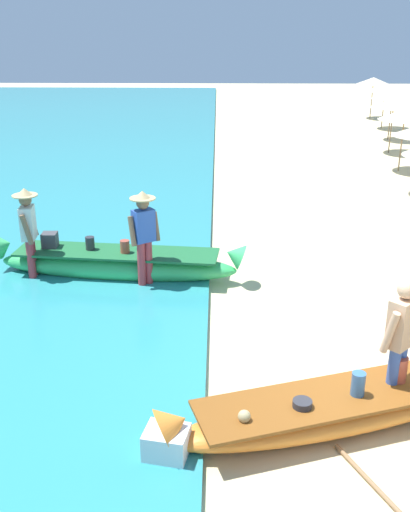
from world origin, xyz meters
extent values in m
plane|color=beige|center=(0.00, 0.00, 0.00)|extent=(80.00, 80.00, 0.00)
ellipsoid|color=orange|center=(-0.70, -0.70, 0.20)|extent=(4.10, 2.03, 0.40)
cone|color=orange|center=(-2.58, -1.32, 0.45)|extent=(0.56, 0.59, 0.55)
cube|color=brown|center=(-0.70, -0.70, 0.40)|extent=(3.49, 1.84, 0.04)
sphere|color=tan|center=(-1.83, -1.20, 0.47)|extent=(0.14, 0.14, 0.14)
cylinder|color=#2D2D33|center=(-1.17, -0.94, 0.45)|extent=(0.22, 0.22, 0.10)
cylinder|color=#386699|center=(-0.51, -0.69, 0.56)|extent=(0.16, 0.16, 0.31)
cylinder|color=#B74C38|center=(0.04, -0.39, 0.57)|extent=(0.20, 0.20, 0.34)
ellipsoid|color=#38B760|center=(-3.95, 3.53, 0.26)|extent=(4.43, 1.21, 0.52)
cone|color=#38B760|center=(-1.82, 3.32, 0.57)|extent=(0.47, 0.51, 0.54)
cone|color=#38B760|center=(-6.07, 3.74, 0.57)|extent=(0.47, 0.51, 0.54)
cube|color=#1E6435|center=(-3.95, 3.53, 0.52)|extent=(3.73, 1.15, 0.04)
cube|color=#424247|center=(-5.21, 3.73, 0.67)|extent=(0.28, 0.27, 0.29)
cylinder|color=#2D2D33|center=(-4.44, 3.61, 0.65)|extent=(0.17, 0.17, 0.26)
cylinder|color=#B74C38|center=(-3.79, 3.46, 0.65)|extent=(0.17, 0.17, 0.25)
cylinder|color=#B2383D|center=(-3.33, 3.14, 0.45)|extent=(0.14, 0.14, 0.89)
cylinder|color=#B2383D|center=(-3.45, 3.06, 0.45)|extent=(0.14, 0.14, 0.89)
cube|color=#3356B2|center=(-3.39, 3.10, 1.18)|extent=(0.42, 0.39, 0.56)
cylinder|color=brown|center=(-3.19, 3.22, 1.13)|extent=(0.19, 0.21, 0.51)
cylinder|color=brown|center=(-3.56, 2.96, 1.13)|extent=(0.19, 0.21, 0.51)
sphere|color=brown|center=(-3.39, 3.10, 1.58)|extent=(0.22, 0.22, 0.22)
cylinder|color=tan|center=(-3.39, 3.10, 1.66)|extent=(0.44, 0.44, 0.02)
cone|color=tan|center=(-3.39, 3.10, 1.73)|extent=(0.26, 0.26, 0.12)
cylinder|color=#3D5BA8|center=(-0.04, -0.44, 0.45)|extent=(0.14, 0.14, 0.90)
cylinder|color=#3D5BA8|center=(0.06, -0.34, 0.45)|extent=(0.14, 0.14, 0.90)
cube|color=tan|center=(0.01, -0.39, 1.20)|extent=(0.41, 0.41, 0.60)
cylinder|color=tan|center=(-0.17, -0.53, 1.15)|extent=(0.20, 0.21, 0.55)
sphere|color=tan|center=(0.01, -0.39, 1.62)|extent=(0.22, 0.22, 0.22)
cylinder|color=#B2383D|center=(-5.48, 3.47, 0.41)|extent=(0.14, 0.14, 0.81)
cylinder|color=#B2383D|center=(-5.46, 3.33, 0.41)|extent=(0.14, 0.14, 0.81)
cube|color=silver|center=(-5.47, 3.40, 1.11)|extent=(0.25, 0.38, 0.60)
cylinder|color=brown|center=(-5.47, 3.63, 1.06)|extent=(0.21, 0.11, 0.55)
cylinder|color=brown|center=(-5.43, 3.18, 1.06)|extent=(0.21, 0.11, 0.55)
sphere|color=brown|center=(-5.47, 3.40, 1.53)|extent=(0.22, 0.22, 0.22)
cylinder|color=tan|center=(-5.47, 3.40, 1.61)|extent=(0.44, 0.44, 0.02)
cone|color=tan|center=(-5.47, 3.40, 1.68)|extent=(0.26, 0.26, 0.12)
cylinder|color=#8E6B47|center=(3.57, 12.15, 0.95)|extent=(0.04, 0.04, 1.90)
cone|color=beige|center=(3.57, 12.15, 1.75)|extent=(1.60, 1.60, 0.32)
cylinder|color=#8E6B47|center=(3.99, 14.92, 0.95)|extent=(0.04, 0.04, 1.90)
cone|color=beige|center=(3.99, 14.92, 1.75)|extent=(1.60, 1.60, 0.32)
cylinder|color=#8E6B47|center=(4.63, 17.45, 0.95)|extent=(0.04, 0.04, 1.90)
cone|color=beige|center=(4.63, 17.45, 1.75)|extent=(1.60, 1.60, 0.32)
cylinder|color=#8E6B47|center=(5.03, 20.08, 0.95)|extent=(0.04, 0.04, 1.90)
cone|color=beige|center=(5.03, 20.08, 1.75)|extent=(1.60, 1.60, 0.32)
cylinder|color=#8E6B47|center=(5.23, 23.06, 0.95)|extent=(0.04, 0.04, 1.90)
cone|color=beige|center=(5.23, 23.06, 1.75)|extent=(1.60, 1.60, 0.32)
cube|color=silver|center=(-2.66, -1.37, 0.20)|extent=(0.53, 0.47, 0.41)
cylinder|color=#8E6B47|center=(-0.48, -1.80, 0.03)|extent=(0.66, 1.39, 0.05)
camera|label=1|loc=(-2.14, -6.58, 4.44)|focal=42.19mm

